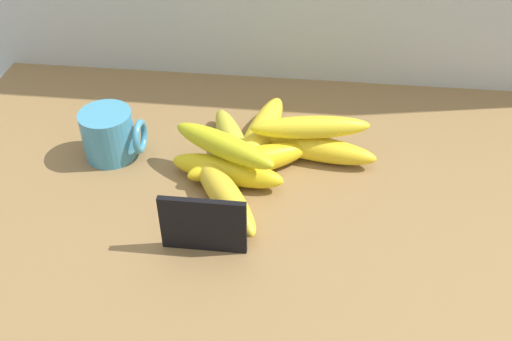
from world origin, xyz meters
The scene contains 11 objects.
counter_top centered at (0.00, 0.00, 1.50)cm, with size 110.00×76.00×3.00cm, color olive.
chalkboard_sign centered at (-9.36, -5.77, 6.86)cm, with size 11.00×1.80×8.40cm.
coffee_mug centered at (-27.02, 12.06, 6.84)cm, with size 9.43×7.93×7.68cm.
banana_0 centered at (-8.44, 14.46, 4.93)cm, with size 18.37×3.85×3.85cm, color gold.
banana_1 centered at (-4.48, 16.93, 5.16)cm, with size 20.91×4.33×4.33cm, color yellow.
banana_2 centered at (-5.41, 10.03, 5.08)cm, with size 19.08×4.15×4.15cm, color yellow.
banana_3 centered at (3.77, 14.61, 4.97)cm, with size 19.52×3.95×3.95cm, color yellow.
banana_4 centered at (-8.42, 7.67, 5.03)cm, with size 16.98×4.07×4.07cm, color yellow.
banana_5 centered at (-8.07, 2.59, 5.06)cm, with size 18.02×4.12×4.12cm, color gold.
banana_6 centered at (-8.94, 8.65, 8.88)cm, with size 17.01×3.63×3.63cm, color gold.
banana_7 centered at (3.17, 14.75, 8.67)cm, with size 18.02×3.44×3.44cm, color yellow.
Camera 1 is at (2.94, -56.40, 59.01)cm, focal length 40.77 mm.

